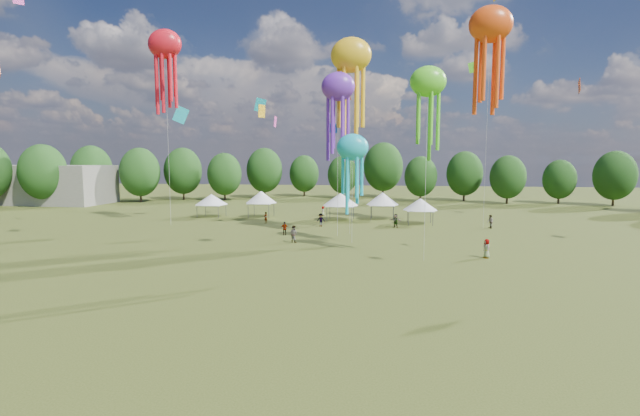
# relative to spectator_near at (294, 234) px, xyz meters

# --- Properties ---
(spectator_near) EXTENTS (1.15, 1.06, 1.92)m
(spectator_near) POSITION_rel_spectator_near_xyz_m (0.00, 0.00, 0.00)
(spectator_near) COLOR gray
(spectator_near) RESTS_ON ground
(spectators_far) EXTENTS (31.68, 30.93, 1.85)m
(spectators_far) POSITION_rel_spectator_near_xyz_m (9.08, 11.03, -0.07)
(spectators_far) COLOR gray
(spectators_far) RESTS_ON ground
(festival_tents) EXTENTS (37.33, 9.43, 4.21)m
(festival_tents) POSITION_rel_spectator_near_xyz_m (0.06, 19.93, 2.12)
(festival_tents) COLOR #47474C
(festival_tents) RESTS_ON ground
(show_kites) EXTENTS (47.91, 24.39, 28.78)m
(show_kites) POSITION_rel_spectator_near_xyz_m (6.85, 8.50, 18.70)
(show_kites) COLOR purple
(show_kites) RESTS_ON ground
(treeline) EXTENTS (201.57, 95.24, 13.43)m
(treeline) POSITION_rel_spectator_near_xyz_m (0.64, 27.78, 5.59)
(treeline) COLOR #38281C
(treeline) RESTS_ON ground
(hangar) EXTENTS (40.00, 12.00, 8.00)m
(hangar) POSITION_rel_spectator_near_xyz_m (-67.49, 37.26, 3.04)
(hangar) COLOR gray
(hangar) RESTS_ON ground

